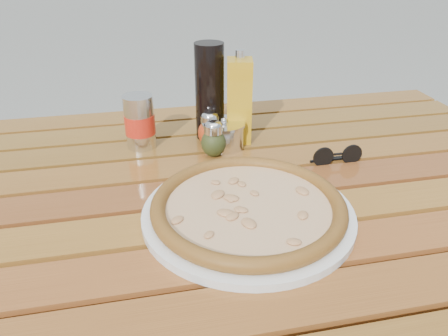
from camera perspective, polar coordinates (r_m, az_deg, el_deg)
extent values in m
cube|color=#371E0C|center=(1.58, 20.44, -5.17)|extent=(0.06, 0.06, 0.70)
cube|color=#381C0C|center=(0.86, 0.27, -5.30)|extent=(1.36, 0.86, 0.04)
cube|color=#582C0F|center=(0.62, 6.54, -18.07)|extent=(1.40, 0.09, 0.03)
cube|color=#5B2B10|center=(0.68, 3.92, -12.09)|extent=(1.40, 0.09, 0.03)
cube|color=#5E3510|center=(0.76, 1.89, -7.25)|extent=(1.40, 0.09, 0.03)
cube|color=#4F240E|center=(0.84, 0.28, -3.32)|extent=(1.40, 0.09, 0.03)
cube|color=#562F0F|center=(0.93, -1.03, -0.10)|extent=(1.40, 0.09, 0.03)
cube|color=#4F2E0E|center=(1.02, -2.11, 2.57)|extent=(1.40, 0.09, 0.03)
cube|color=#51300E|center=(1.11, -3.02, 4.81)|extent=(1.40, 0.09, 0.03)
cube|color=#532F0E|center=(1.20, -3.80, 6.70)|extent=(1.40, 0.09, 0.03)
cylinder|color=silver|center=(0.75, 3.15, -5.95)|extent=(0.38, 0.38, 0.01)
cylinder|color=beige|center=(0.74, 3.18, -5.19)|extent=(0.33, 0.33, 0.01)
torus|color=black|center=(0.74, 3.19, -4.86)|extent=(0.36, 0.36, 0.03)
ellipsoid|color=#BD3B15|center=(0.99, -1.85, 4.60)|extent=(0.07, 0.07, 0.06)
cylinder|color=silver|center=(0.98, -1.88, 6.38)|extent=(0.05, 0.05, 0.02)
ellipsoid|color=silver|center=(0.97, -1.89, 6.87)|extent=(0.04, 0.04, 0.02)
ellipsoid|color=#363E18|center=(0.94, -1.37, 3.31)|extent=(0.07, 0.07, 0.06)
cylinder|color=silver|center=(0.93, -1.39, 5.15)|extent=(0.05, 0.05, 0.02)
ellipsoid|color=silver|center=(0.92, -1.40, 5.67)|extent=(0.05, 0.05, 0.02)
cylinder|color=black|center=(1.00, -1.89, 9.90)|extent=(0.07, 0.07, 0.22)
cylinder|color=silver|center=(0.99, -10.95, 5.95)|extent=(0.07, 0.07, 0.12)
cylinder|color=red|center=(0.99, -10.93, 5.69)|extent=(0.08, 0.08, 0.04)
cube|color=#B28213|center=(0.99, 2.00, 8.68)|extent=(0.07, 0.07, 0.19)
cylinder|color=white|center=(0.96, 2.10, 14.59)|extent=(0.02, 0.02, 0.02)
cylinder|color=silver|center=(0.98, -0.03, 4.23)|extent=(0.11, 0.11, 0.05)
cylinder|color=silver|center=(0.97, -0.03, 5.80)|extent=(0.12, 0.12, 0.01)
sphere|color=silver|center=(0.97, -0.03, 6.24)|extent=(0.02, 0.02, 0.01)
cylinder|color=black|center=(0.93, 12.85, 1.39)|extent=(0.04, 0.00, 0.04)
cylinder|color=black|center=(0.96, 16.37, 1.72)|extent=(0.04, 0.00, 0.04)
cube|color=black|center=(0.94, 14.66, 1.78)|extent=(0.02, 0.00, 0.00)
cube|color=black|center=(0.95, 13.69, 1.08)|extent=(0.09, 0.01, 0.00)
cube|color=black|center=(0.97, 14.63, 1.35)|extent=(0.09, 0.01, 0.00)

